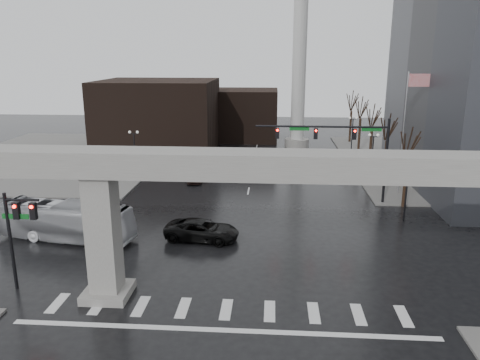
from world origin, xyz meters
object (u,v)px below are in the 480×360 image
Objects in this scene: pickup_truck at (202,230)px; city_bus at (65,221)px; signal_mast_arm at (345,142)px; far_car at (194,175)px.

city_bus is at bearing 101.11° from pickup_truck.
signal_mast_arm is 2.17× the size of pickup_truck.
signal_mast_arm is 3.01× the size of far_car.
signal_mast_arm is at bearing -33.61° from far_car.
city_bus is (-22.06, -10.62, -4.35)m from signal_mast_arm.
pickup_truck reaches higher than far_car.
signal_mast_arm is at bearing -42.29° from pickup_truck.
pickup_truck is at bearing -139.80° from signal_mast_arm.
pickup_truck is at bearing -75.98° from city_bus.
city_bus is 18.40m from far_car.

